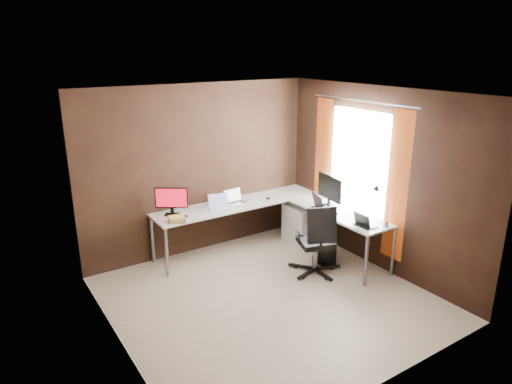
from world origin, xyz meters
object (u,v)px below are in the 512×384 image
Objects in this scene: desk_lamp at (381,201)px; office_chair at (316,253)px; monitor_left at (172,200)px; laptop_black_big at (322,207)px; laptop_silver at (235,200)px; book_stack at (177,219)px; monitor_right at (330,189)px; laptop_white at (219,205)px; drawer_pedestal at (301,224)px; wastebasket at (327,253)px; laptop_black_small at (364,223)px.

office_chair is at bearing 118.49° from desk_lamp.
laptop_black_big is at bearing 5.37° from monitor_left.
laptop_silver is 1.11× the size of book_stack.
monitor_right reaches higher than book_stack.
laptop_white is at bearing 142.68° from office_chair.
office_chair reaches higher than laptop_white.
monitor_right is at bearing -80.68° from drawer_pedestal.
drawer_pedestal is at bearing -4.20° from book_stack.
laptop_black_big is at bearing -24.31° from laptop_white.
wastebasket is (-0.17, -0.81, -0.15)m from drawer_pedestal.
laptop_silver is 1.49m from office_chair.
book_stack is (-1.04, -0.23, -0.01)m from laptop_silver.
laptop_white is 1.05× the size of laptop_silver.
drawer_pedestal reaches higher than wastebasket.
monitor_left is at bearing 157.86° from office_chair.
office_chair is (-0.63, 0.49, -0.78)m from desk_lamp.
laptop_black_small is 0.77m from office_chair.
desk_lamp is (2.17, -1.59, 0.31)m from book_stack.
office_chair is 0.38m from wastebasket.
laptop_silver is at bearing 131.11° from office_chair.
drawer_pedestal is at bearing 77.86° from wastebasket.
drawer_pedestal is at bearing 7.47° from laptop_black_big.
desk_lamp reaches higher than wastebasket.
drawer_pedestal is 1.64m from desk_lamp.
laptop_silver is at bearing 12.33° from book_stack.
office_chair is (0.50, -1.32, -0.48)m from laptop_silver.
office_chair reaches higher than wastebasket.
drawer_pedestal is 1.05× the size of monitor_right.
laptop_black_big is (1.17, -0.93, 0.01)m from laptop_white.
desk_lamp reaches higher than laptop_black_big.
laptop_white is 0.31m from laptop_silver.
monitor_right is at bearing 48.30° from wastebasket.
laptop_black_big reaches higher than laptop_silver.
laptop_black_big is (-0.13, -0.61, 0.49)m from drawer_pedestal.
office_chair is at bearing -43.58° from laptop_white.
laptop_white is 0.76m from book_stack.
laptop_black_big is 2.06m from book_stack.
office_chair reaches higher than drawer_pedestal.
laptop_white is 1.17× the size of book_stack.
monitor_right is at bearing -44.67° from laptop_silver.
monitor_right is at bearing -8.26° from laptop_black_small.
laptop_black_big is 0.92m from desk_lamp.
laptop_white reaches higher than laptop_black_small.
desk_lamp is 0.54× the size of office_chair.
laptop_black_big is (1.86, -1.03, -0.17)m from monitor_left.
laptop_white is at bearing 166.04° from drawer_pedestal.
desk_lamp is 1.76× the size of wastebasket.
laptop_silver reaches higher than book_stack.
monitor_right is at bearing 9.93° from monitor_left.
monitor_right reaches higher than laptop_black_big.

